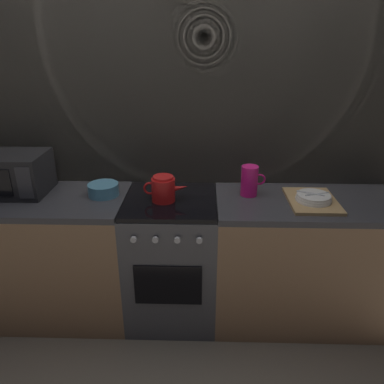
{
  "coord_description": "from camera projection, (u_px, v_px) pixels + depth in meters",
  "views": [
    {
      "loc": [
        0.2,
        -2.18,
        1.87
      ],
      "look_at": [
        0.14,
        0.0,
        0.95
      ],
      "focal_mm": 34.63,
      "sensor_mm": 36.0,
      "label": 1
    }
  ],
  "objects": [
    {
      "name": "ground_plane",
      "position": [
        173.0,
        310.0,
        2.74
      ],
      "size": [
        8.0,
        8.0,
        0.0
      ],
      "primitive_type": "plane",
      "color": "#6B6054"
    },
    {
      "name": "back_wall",
      "position": [
        173.0,
        141.0,
        2.57
      ],
      "size": [
        3.6,
        0.05,
        2.4
      ],
      "color": "#A39989",
      "rests_on": "ground_plane"
    },
    {
      "name": "counter_left",
      "position": [
        44.0,
        256.0,
        2.59
      ],
      "size": [
        1.2,
        0.6,
        0.9
      ],
      "color": "#997251",
      "rests_on": "ground_plane"
    },
    {
      "name": "stove_unit",
      "position": [
        172.0,
        258.0,
        2.56
      ],
      "size": [
        0.6,
        0.63,
        0.9
      ],
      "color": "#4C4C51",
      "rests_on": "ground_plane"
    },
    {
      "name": "counter_right",
      "position": [
        302.0,
        260.0,
        2.54
      ],
      "size": [
        1.2,
        0.6,
        0.9
      ],
      "color": "#997251",
      "rests_on": "ground_plane"
    },
    {
      "name": "microwave",
      "position": [
        11.0,
        174.0,
        2.44
      ],
      "size": [
        0.46,
        0.35,
        0.27
      ],
      "color": "black",
      "rests_on": "counter_left"
    },
    {
      "name": "kettle",
      "position": [
        163.0,
        189.0,
        2.34
      ],
      "size": [
        0.28,
        0.15,
        0.17
      ],
      "color": "red",
      "rests_on": "stove_unit"
    },
    {
      "name": "mixing_bowl",
      "position": [
        103.0,
        190.0,
        2.43
      ],
      "size": [
        0.2,
        0.2,
        0.08
      ],
      "primitive_type": "cylinder",
      "color": "teal",
      "rests_on": "counter_left"
    },
    {
      "name": "pitcher",
      "position": [
        250.0,
        181.0,
        2.41
      ],
      "size": [
        0.16,
        0.11,
        0.2
      ],
      "color": "#E5197A",
      "rests_on": "counter_right"
    },
    {
      "name": "dish_pile",
      "position": [
        313.0,
        199.0,
        2.33
      ],
      "size": [
        0.3,
        0.4,
        0.07
      ],
      "color": "tan",
      "rests_on": "counter_right"
    }
  ]
}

